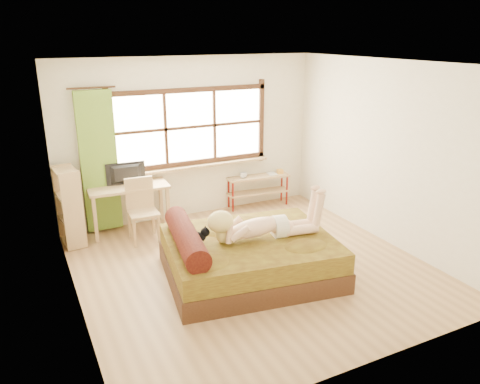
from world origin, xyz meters
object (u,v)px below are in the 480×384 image
chair (142,206)px  bookshelf (69,207)px  pipe_shelf (259,184)px  woman (262,214)px  bed (246,256)px  kitten (195,236)px  desk (128,192)px

chair → bookshelf: (-1.01, 0.27, 0.07)m
pipe_shelf → bookshelf: (-3.31, -0.21, 0.18)m
woman → chair: bearing=129.7°
bed → kitten: bed is taller
bed → desk: size_ratio=1.88×
chair → bookshelf: bearing=167.6°
woman → bookshelf: (-2.11, 2.10, -0.25)m
desk → bookshelf: bearing=-171.6°
kitten → bookshelf: bearing=131.2°
woman → desk: bearing=127.5°
pipe_shelf → chair: bearing=-162.2°
chair → bookshelf: size_ratio=0.81×
woman → kitten: 0.90m
desk → pipe_shelf: desk is taller
kitten → bookshelf: size_ratio=0.27×
bed → bookshelf: bearing=141.8°
kitten → desk: kitten is taller
kitten → woman: bearing=-1.1°
woman → kitten: size_ratio=4.67×
desk → bookshelf: size_ratio=1.06×
woman → chair: woman is taller
chair → woman: bearing=-56.3°
bed → kitten: bearing=-179.1°
woman → kitten: bearing=178.9°
desk → bookshelf: 0.91m
chair → desk: bearing=108.7°
desk → kitten: bearing=-78.1°
woman → kitten: woman is taller
woman → bookshelf: bookshelf is taller
bed → chair: chair is taller
woman → chair: (-1.10, 1.82, -0.32)m
desk → bookshelf: bookshelf is taller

